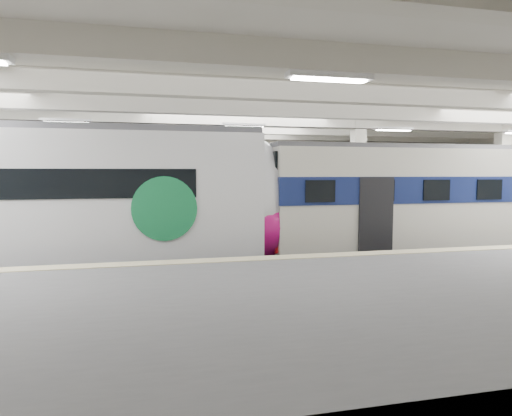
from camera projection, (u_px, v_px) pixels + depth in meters
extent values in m
cube|color=black|center=(256.00, 273.00, 13.94)|extent=(36.00, 24.00, 0.10)
cube|color=silver|center=(256.00, 99.00, 13.48)|extent=(36.00, 24.00, 0.20)
cube|color=beige|center=(216.00, 181.00, 23.43)|extent=(30.00, 0.10, 5.50)
cube|color=beige|center=(492.00, 222.00, 3.99)|extent=(30.00, 0.10, 5.50)
cube|color=#5B5B5E|center=(337.00, 323.00, 7.57)|extent=(30.00, 7.00, 1.10)
cube|color=beige|center=(285.00, 257.00, 10.68)|extent=(30.00, 0.50, 0.02)
cube|color=beige|center=(160.00, 185.00, 15.97)|extent=(0.50, 0.50, 5.50)
cube|color=beige|center=(358.00, 184.00, 17.73)|extent=(0.50, 0.50, 5.50)
cube|color=beige|center=(501.00, 183.00, 19.26)|extent=(0.50, 0.50, 5.50)
cube|color=beige|center=(256.00, 108.00, 13.51)|extent=(30.00, 18.00, 0.50)
cube|color=#59544C|center=(256.00, 269.00, 13.93)|extent=(30.00, 1.52, 0.16)
cube|color=#59544C|center=(229.00, 242.00, 19.27)|extent=(30.00, 1.52, 0.16)
cylinder|color=black|center=(256.00, 126.00, 13.55)|extent=(30.00, 0.03, 0.03)
cylinder|color=black|center=(229.00, 139.00, 18.90)|extent=(30.00, 0.03, 0.03)
cube|color=white|center=(272.00, 110.00, 11.59)|extent=(26.00, 8.40, 0.12)
cube|color=silver|center=(36.00, 200.00, 12.31)|extent=(12.84, 2.87, 3.85)
ellipsoid|color=silver|center=(254.00, 197.00, 13.72)|extent=(2.27, 2.81, 3.78)
ellipsoid|color=#BD0F6A|center=(257.00, 224.00, 13.82)|extent=(2.41, 2.87, 2.31)
cylinder|color=#167B42|center=(165.00, 209.00, 11.69)|extent=(1.78, 0.06, 1.78)
cube|color=#4C4C51|center=(33.00, 129.00, 12.14)|extent=(12.84, 2.35, 0.20)
cube|color=black|center=(39.00, 271.00, 12.48)|extent=(12.84, 2.01, 0.70)
cube|color=beige|center=(436.00, 200.00, 15.19)|extent=(12.29, 2.69, 3.50)
cube|color=navy|center=(436.00, 188.00, 15.16)|extent=(12.33, 2.75, 0.85)
cube|color=red|center=(267.00, 218.00, 13.87)|extent=(0.08, 2.29, 1.92)
cube|color=black|center=(268.00, 172.00, 13.75)|extent=(0.08, 2.16, 1.26)
cube|color=#4C4C51|center=(438.00, 148.00, 15.04)|extent=(12.29, 2.10, 0.16)
cube|color=black|center=(434.00, 253.00, 15.35)|extent=(12.29, 1.89, 0.70)
cube|color=silver|center=(86.00, 195.00, 17.77)|extent=(13.28, 2.79, 3.60)
cube|color=#167B42|center=(85.00, 184.00, 17.73)|extent=(13.32, 2.84, 0.76)
cube|color=#4C4C51|center=(84.00, 149.00, 17.61)|extent=(13.27, 2.31, 0.16)
cube|color=black|center=(87.00, 242.00, 17.93)|extent=(13.28, 2.50, 0.60)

